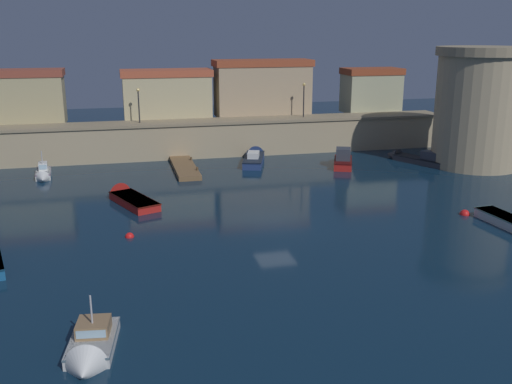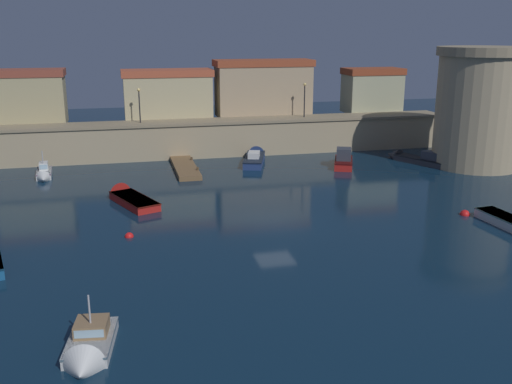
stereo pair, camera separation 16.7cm
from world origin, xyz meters
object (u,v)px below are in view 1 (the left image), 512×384
moored_boat_7 (255,157)px  quay_lamp_0 (138,100)px  mooring_buoy_0 (465,215)px  moored_boat_0 (90,350)px  moored_boat_3 (343,159)px  moored_boat_2 (127,197)px  moored_boat_5 (415,158)px  quay_lamp_1 (304,94)px  mooring_buoy_1 (130,237)px  moored_boat_1 (43,174)px  fortress_tower (479,107)px

moored_boat_7 → quay_lamp_0: bearing=86.7°
mooring_buoy_0 → moored_boat_0: bearing=-152.6°
moored_boat_3 → moored_boat_7: size_ratio=0.75×
moored_boat_2 → moored_boat_5: bearing=-98.0°
moored_boat_5 → moored_boat_7: moored_boat_5 is taller
quay_lamp_1 → mooring_buoy_0: size_ratio=5.05×
moored_boat_5 → mooring_buoy_1: moored_boat_5 is taller
quay_lamp_0 → mooring_buoy_1: size_ratio=6.00×
moored_boat_5 → quay_lamp_1: bearing=21.1°
moored_boat_0 → moored_boat_1: bearing=-163.3°
mooring_buoy_0 → quay_lamp_1: bearing=99.7°
moored_boat_3 → fortress_tower: bearing=-82.3°
moored_boat_2 → fortress_tower: bearing=-104.6°
fortress_tower → moored_boat_2: (-32.27, -4.33, -5.26)m
quay_lamp_1 → mooring_buoy_1: bearing=-129.1°
moored_boat_1 → mooring_buoy_1: 18.37m
moored_boat_3 → quay_lamp_0: bearing=89.7°
quay_lamp_1 → moored_boat_5: bearing=-42.7°
quay_lamp_1 → moored_boat_5: 13.21m
fortress_tower → moored_boat_7: (-19.76, 6.71, -5.14)m
moored_boat_3 → mooring_buoy_0: moored_boat_3 is taller
moored_boat_3 → moored_boat_5: size_ratio=0.75×
quay_lamp_1 → moored_boat_1: size_ratio=0.80×
mooring_buoy_0 → mooring_buoy_1: bearing=177.9°
moored_boat_2 → mooring_buoy_1: (-0.07, -8.08, -0.31)m
moored_boat_7 → moored_boat_1: bearing=113.6°
moored_boat_0 → moored_boat_5: size_ratio=0.61×
quay_lamp_1 → mooring_buoy_0: 25.10m
moored_boat_7 → moored_boat_2: bearing=148.9°
moored_boat_0 → mooring_buoy_1: 13.89m
moored_boat_1 → moored_boat_0: bearing=4.9°
moored_boat_0 → mooring_buoy_1: bearing=179.7°
moored_boat_0 → moored_boat_2: size_ratio=0.65×
moored_boat_5 → moored_boat_3: bearing=60.3°
quay_lamp_1 → moored_boat_3: 9.49m
moored_boat_0 → mooring_buoy_1: size_ratio=7.74×
quay_lamp_0 → moored_boat_1: (-8.72, -6.16, -5.48)m
fortress_tower → moored_boat_1: size_ratio=2.49×
quay_lamp_0 → mooring_buoy_0: (21.11, -24.03, -5.85)m
moored_boat_0 → moored_boat_3: (22.29, 29.27, 0.26)m
quay_lamp_0 → mooring_buoy_0: bearing=-48.7°
moored_boat_3 → mooring_buoy_1: size_ratio=9.60×
mooring_buoy_1 → moored_boat_7: bearing=56.7°
moored_boat_1 → mooring_buoy_1: moored_boat_1 is taller
moored_boat_0 → moored_boat_2: bearing=-177.6°
quay_lamp_0 → moored_boat_3: size_ratio=0.63×
moored_boat_2 → moored_boat_7: size_ratio=0.94×
quay_lamp_1 → moored_boat_7: size_ratio=0.49×
quay_lamp_1 → moored_boat_1: quay_lamp_1 is taller
quay_lamp_0 → moored_boat_0: bearing=-95.8°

